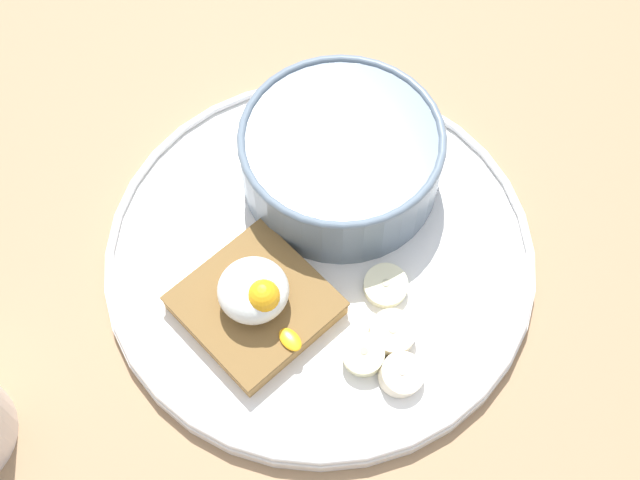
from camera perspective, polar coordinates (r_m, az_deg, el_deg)
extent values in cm
cube|color=#9C7855|center=(65.81, 0.00, -1.66)|extent=(120.00, 120.00, 2.00)
cylinder|color=white|center=(64.47, 0.00, -1.06)|extent=(30.94, 30.94, 1.00)
torus|color=white|center=(63.76, 0.00, -0.73)|extent=(30.74, 30.74, 0.60)
cylinder|color=slate|center=(65.02, 1.36, 5.23)|extent=(14.61, 14.61, 5.30)
torus|color=slate|center=(62.83, 1.41, 6.57)|extent=(14.81, 14.81, 0.60)
cylinder|color=beige|center=(65.20, 1.35, 5.13)|extent=(13.21, 13.21, 4.48)
ellipsoid|color=beige|center=(63.51, 1.39, 6.15)|extent=(12.55, 12.55, 1.20)
ellipsoid|color=#C8AE8B|center=(63.80, 4.70, 6.81)|extent=(1.83, 1.98, 0.71)
ellipsoid|color=#C6AE95|center=(63.21, 1.39, 6.33)|extent=(1.66, 1.97, 0.72)
ellipsoid|color=tan|center=(63.46, 0.70, 6.72)|extent=(2.01, 1.49, 0.78)
cube|color=brown|center=(60.75, -3.89, -4.21)|extent=(9.50, 9.50, 0.30)
cube|color=#AA7C42|center=(61.38, -3.85, -4.47)|extent=(9.32, 9.32, 1.57)
ellipsoid|color=white|center=(59.17, -3.99, -3.52)|extent=(4.81, 4.81, 3.28)
sphere|color=#F5A418|center=(58.24, -3.68, -3.60)|extent=(2.32, 2.32, 2.32)
ellipsoid|color=#F5A418|center=(59.35, -1.92, -6.39)|extent=(1.38, 2.02, 0.36)
cylinder|color=#F9E6C6|center=(59.80, 5.22, -8.58)|extent=(3.81, 3.91, 1.69)
cylinder|color=#C2B39A|center=(59.25, 5.27, -8.39)|extent=(0.68, 0.69, 0.21)
cylinder|color=#EEE7BA|center=(62.37, 4.22, -2.95)|extent=(4.47, 4.47, 1.40)
cylinder|color=#B9B491|center=(61.93, 4.25, -2.75)|extent=(0.80, 0.80, 0.20)
cylinder|color=beige|center=(60.00, 2.80, -7.35)|extent=(4.04, 3.95, 1.89)
cylinder|color=#B8B28A|center=(59.35, 2.83, -7.11)|extent=(0.71, 0.70, 0.21)
cylinder|color=#F5E2B8|center=(60.76, 4.62, -5.98)|extent=(3.91, 4.00, 1.70)
cylinder|color=#BFB090|center=(60.12, 4.67, -5.73)|extent=(0.70, 0.71, 0.18)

